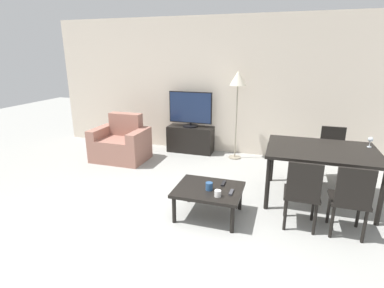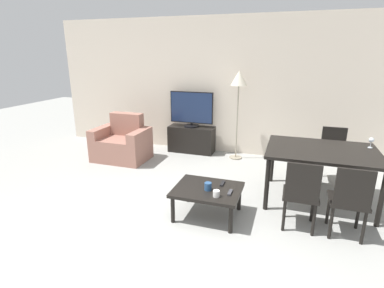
{
  "view_description": "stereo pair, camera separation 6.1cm",
  "coord_description": "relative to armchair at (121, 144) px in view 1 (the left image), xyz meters",
  "views": [
    {
      "loc": [
        1.19,
        -2.51,
        2.01
      ],
      "look_at": [
        -0.16,
        1.72,
        0.65
      ],
      "focal_mm": 28.0,
      "sensor_mm": 36.0,
      "label": 1
    },
    {
      "loc": [
        1.25,
        -2.49,
        2.01
      ],
      "look_at": [
        -0.16,
        1.72,
        0.65
      ],
      "focal_mm": 28.0,
      "sensor_mm": 36.0,
      "label": 2
    }
  ],
  "objects": [
    {
      "name": "dining_chair_far",
      "position": [
        3.76,
        0.2,
        0.17
      ],
      "size": [
        0.4,
        0.4,
        0.86
      ],
      "color": "black",
      "rests_on": "ground_plane"
    },
    {
      "name": "ground_plane",
      "position": [
        1.81,
        -2.35,
        -0.31
      ],
      "size": [
        18.0,
        18.0,
        0.0
      ],
      "primitive_type": "plane",
      "color": "#9E9E99"
    },
    {
      "name": "cup_white_near",
      "position": [
        2.17,
        -1.59,
        0.12
      ],
      "size": [
        0.09,
        0.09,
        0.1
      ],
      "color": "navy",
      "rests_on": "coffee_table"
    },
    {
      "name": "dining_chair_near",
      "position": [
        3.25,
        -1.5,
        0.17
      ],
      "size": [
        0.4,
        0.4,
        0.86
      ],
      "color": "black",
      "rests_on": "ground_plane"
    },
    {
      "name": "wall_back",
      "position": [
        1.81,
        1.11,
        1.04
      ],
      "size": [
        7.58,
        0.06,
        2.7
      ],
      "color": "beige",
      "rests_on": "ground_plane"
    },
    {
      "name": "remote_primary",
      "position": [
        2.45,
        -1.59,
        0.08
      ],
      "size": [
        0.04,
        0.15,
        0.02
      ],
      "color": "#38383D",
      "rests_on": "coffee_table"
    },
    {
      "name": "coffee_table",
      "position": [
        2.16,
        -1.54,
        0.03
      ],
      "size": [
        0.83,
        0.68,
        0.38
      ],
      "color": "black",
      "rests_on": "ground_plane"
    },
    {
      "name": "tv_stand",
      "position": [
        1.14,
        0.86,
        -0.04
      ],
      "size": [
        0.94,
        0.37,
        0.54
      ],
      "color": "black",
      "rests_on": "ground_plane"
    },
    {
      "name": "tv",
      "position": [
        1.14,
        0.86,
        0.59
      ],
      "size": [
        0.9,
        0.31,
        0.72
      ],
      "color": "black",
      "rests_on": "tv_stand"
    },
    {
      "name": "armchair",
      "position": [
        0.0,
        0.0,
        0.0
      ],
      "size": [
        1.01,
        0.72,
        0.87
      ],
      "color": "#9E6B5B",
      "rests_on": "ground_plane"
    },
    {
      "name": "dining_table",
      "position": [
        3.5,
        -0.65,
        0.37
      ],
      "size": [
        1.44,
        1.08,
        0.76
      ],
      "color": "black",
      "rests_on": "ground_plane"
    },
    {
      "name": "cup_colored_far",
      "position": [
        2.31,
        -1.73,
        0.11
      ],
      "size": [
        0.08,
        0.08,
        0.08
      ],
      "color": "white",
      "rests_on": "coffee_table"
    },
    {
      "name": "remote_secondary",
      "position": [
        2.3,
        -1.36,
        0.08
      ],
      "size": [
        0.04,
        0.15,
        0.02
      ],
      "color": "black",
      "rests_on": "coffee_table"
    },
    {
      "name": "dining_chair_near_right",
      "position": [
        3.76,
        -1.5,
        0.17
      ],
      "size": [
        0.4,
        0.4,
        0.86
      ],
      "color": "black",
      "rests_on": "ground_plane"
    },
    {
      "name": "floor_lamp",
      "position": [
        2.09,
        0.75,
        1.15
      ],
      "size": [
        0.3,
        0.3,
        1.7
      ],
      "color": "gray",
      "rests_on": "ground_plane"
    },
    {
      "name": "wine_glass_left",
      "position": [
        4.13,
        -0.37,
        0.55
      ],
      "size": [
        0.07,
        0.07,
        0.15
      ],
      "color": "silver",
      "rests_on": "dining_table"
    }
  ]
}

